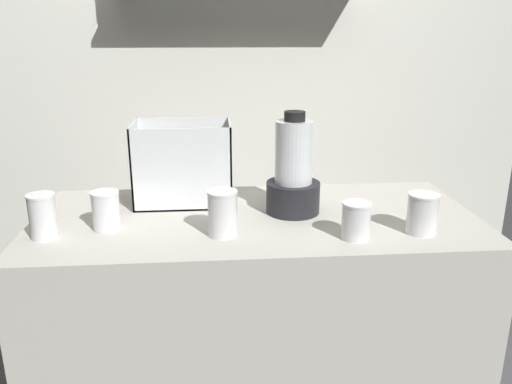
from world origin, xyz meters
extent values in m
cube|color=beige|center=(0.00, 0.00, 0.45)|extent=(1.40, 0.64, 0.90)
cube|color=silver|center=(0.00, 0.77, 1.25)|extent=(2.60, 0.04, 2.50)
cube|color=white|center=(-0.23, 0.17, 0.90)|extent=(0.32, 0.21, 0.01)
cube|color=white|center=(-0.23, 0.07, 1.04)|extent=(0.32, 0.01, 0.27)
cube|color=white|center=(-0.23, 0.27, 1.04)|extent=(0.32, 0.01, 0.27)
cube|color=white|center=(-0.39, 0.17, 1.04)|extent=(0.01, 0.21, 0.27)
cube|color=white|center=(-0.07, 0.17, 1.04)|extent=(0.01, 0.21, 0.27)
cone|color=orange|center=(-0.26, 0.17, 0.92)|extent=(0.04, 0.18, 0.02)
cone|color=orange|center=(-0.21, 0.17, 0.92)|extent=(0.18, 0.07, 0.02)
cone|color=orange|center=(-0.17, 0.16, 0.92)|extent=(0.13, 0.12, 0.03)
cone|color=orange|center=(-0.19, 0.18, 0.92)|extent=(0.15, 0.10, 0.03)
cone|color=orange|center=(-0.19, 0.17, 0.95)|extent=(0.16, 0.07, 0.03)
cone|color=orange|center=(-0.18, 0.17, 0.96)|extent=(0.17, 0.06, 0.03)
cone|color=orange|center=(-0.25, 0.16, 0.95)|extent=(0.10, 0.15, 0.03)
cone|color=orange|center=(-0.20, 0.17, 0.95)|extent=(0.05, 0.18, 0.03)
cone|color=orange|center=(-0.28, 0.16, 0.97)|extent=(0.16, 0.13, 0.03)
cone|color=orange|center=(-0.21, 0.17, 0.99)|extent=(0.18, 0.08, 0.03)
cone|color=orange|center=(-0.28, 0.17, 0.99)|extent=(0.18, 0.06, 0.03)
cylinder|color=black|center=(0.12, 0.03, 0.95)|extent=(0.17, 0.17, 0.10)
cylinder|color=silver|center=(0.12, 0.03, 1.10)|extent=(0.12, 0.12, 0.20)
cylinder|color=maroon|center=(0.12, 0.03, 1.02)|extent=(0.11, 0.11, 0.04)
cylinder|color=black|center=(0.12, 0.03, 1.21)|extent=(0.07, 0.07, 0.03)
cylinder|color=white|center=(-0.61, -0.13, 0.96)|extent=(0.08, 0.08, 0.12)
cylinder|color=maroon|center=(-0.61, -0.13, 0.95)|extent=(0.07, 0.07, 0.10)
cylinder|color=white|center=(-0.61, -0.13, 1.03)|extent=(0.08, 0.08, 0.01)
cylinder|color=white|center=(-0.45, -0.07, 0.96)|extent=(0.08, 0.08, 0.11)
cylinder|color=orange|center=(-0.45, -0.07, 0.93)|extent=(0.07, 0.07, 0.06)
cylinder|color=white|center=(-0.45, -0.07, 1.01)|extent=(0.08, 0.08, 0.01)
cylinder|color=white|center=(-0.11, -0.15, 0.96)|extent=(0.08, 0.08, 0.13)
cylinder|color=orange|center=(-0.11, -0.15, 0.94)|extent=(0.08, 0.08, 0.09)
cylinder|color=white|center=(-0.11, -0.15, 1.03)|extent=(0.09, 0.09, 0.01)
cylinder|color=white|center=(0.27, -0.21, 0.95)|extent=(0.08, 0.08, 0.10)
cylinder|color=orange|center=(0.27, -0.21, 0.93)|extent=(0.07, 0.07, 0.06)
cylinder|color=white|center=(0.27, -0.21, 1.00)|extent=(0.08, 0.08, 0.01)
cylinder|color=white|center=(0.47, -0.18, 0.96)|extent=(0.09, 0.09, 0.11)
cylinder|color=yellow|center=(0.47, -0.18, 0.94)|extent=(0.08, 0.08, 0.08)
cylinder|color=white|center=(0.47, -0.18, 1.02)|extent=(0.09, 0.09, 0.01)
camera|label=1|loc=(-0.13, -1.53, 1.47)|focal=36.15mm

